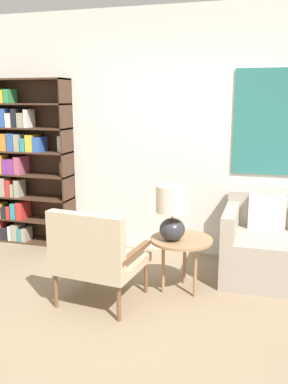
% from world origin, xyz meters
% --- Properties ---
extents(ground_plane, '(14.00, 14.00, 0.00)m').
position_xyz_m(ground_plane, '(0.00, 0.00, 0.00)').
color(ground_plane, '#847056').
extents(wall_back, '(6.40, 0.08, 2.70)m').
position_xyz_m(wall_back, '(0.04, 2.03, 1.35)').
color(wall_back, silver).
rests_on(wall_back, ground_plane).
extents(bookshelf, '(1.00, 0.30, 1.96)m').
position_xyz_m(bookshelf, '(-1.82, 1.84, 0.97)').
color(bookshelf, '#422B1E').
rests_on(bookshelf, ground_plane).
extents(armchair, '(0.74, 0.71, 0.85)m').
position_xyz_m(armchair, '(-0.32, 0.50, 0.47)').
color(armchair, brown).
rests_on(armchair, ground_plane).
extents(side_table, '(0.56, 0.56, 0.50)m').
position_xyz_m(side_table, '(0.31, 0.99, 0.46)').
color(side_table, '#99704C').
rests_on(side_table, ground_plane).
extents(table_lamp, '(0.29, 0.29, 0.50)m').
position_xyz_m(table_lamp, '(0.24, 0.92, 0.79)').
color(table_lamp, '#2D2D33').
rests_on(table_lamp, side_table).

